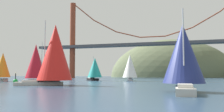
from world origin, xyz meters
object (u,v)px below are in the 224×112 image
sailboat_white_mainsail (130,67)px  channel_buoy (15,81)px  sailboat_teal_sail (95,68)px  sailboat_navy_sail (183,55)px  sailboat_red_spinnaker (55,53)px  sailboat_crimson_sail (36,62)px  sailboat_orange_sail (2,66)px

sailboat_white_mainsail → channel_buoy: bearing=-138.3°
sailboat_white_mainsail → sailboat_teal_sail: (-10.90, -0.10, -0.42)m
sailboat_navy_sail → sailboat_red_spinnaker: sailboat_red_spinnaker is taller
sailboat_red_spinnaker → channel_buoy: (-16.11, 9.61, -5.38)m
sailboat_navy_sail → sailboat_teal_sail: size_ratio=1.21×
sailboat_navy_sail → sailboat_red_spinnaker: (-22.40, 9.93, 1.65)m
sailboat_crimson_sail → sailboat_teal_sail: (11.96, 12.35, -1.51)m
sailboat_navy_sail → sailboat_teal_sail: sailboat_navy_sail is taller
sailboat_teal_sail → channel_buoy: (-11.99, -20.28, -3.31)m
sailboat_crimson_sail → sailboat_red_spinnaker: 23.80m
sailboat_red_spinnaker → channel_buoy: 19.51m
sailboat_white_mainsail → sailboat_teal_sail: 10.91m
sailboat_white_mainsail → sailboat_red_spinnaker: (-6.78, -29.99, 1.65)m
sailboat_orange_sail → sailboat_white_mainsail: size_ratio=1.13×
sailboat_crimson_sail → sailboat_white_mainsail: (22.86, 12.45, -1.09)m
sailboat_orange_sail → sailboat_red_spinnaker: size_ratio=0.78×
sailboat_white_mainsail → sailboat_navy_sail: (15.63, -39.91, 0.00)m
sailboat_crimson_sail → sailboat_red_spinnaker: size_ratio=0.90×
sailboat_orange_sail → sailboat_red_spinnaker: sailboat_red_spinnaker is taller
sailboat_navy_sail → channel_buoy: (-38.51, 19.53, -3.73)m
sailboat_crimson_sail → sailboat_teal_sail: size_ratio=1.41×
sailboat_red_spinnaker → sailboat_navy_sail: bearing=-23.9°
sailboat_teal_sail → sailboat_red_spinnaker: 30.24m
sailboat_crimson_sail → channel_buoy: 9.28m
sailboat_crimson_sail → sailboat_teal_sail: bearing=45.9°
sailboat_red_spinnaker → sailboat_white_mainsail: bearing=77.3°
sailboat_white_mainsail → sailboat_red_spinnaker: sailboat_red_spinnaker is taller
sailboat_white_mainsail → sailboat_navy_sail: sailboat_navy_sail is taller
sailboat_crimson_sail → sailboat_teal_sail: 17.26m
sailboat_orange_sail → sailboat_crimson_sail: bearing=12.4°
sailboat_crimson_sail → sailboat_red_spinnaker: sailboat_red_spinnaker is taller
channel_buoy → sailboat_red_spinnaker: bearing=-30.8°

